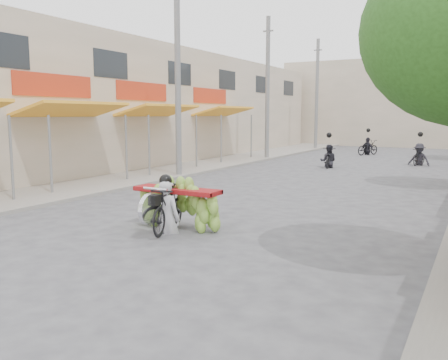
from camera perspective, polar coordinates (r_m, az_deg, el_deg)
ground at (r=7.42m, az=-23.74°, el=-13.00°), size 120.00×120.00×0.00m
sidewalk_left at (r=23.05m, az=-4.53°, el=1.61°), size 4.00×60.00×0.12m
shophouse_row_left at (r=25.25m, az=-15.52°, el=8.58°), size 9.77×40.00×6.00m
far_building at (r=42.52m, az=21.47°, el=8.59°), size 20.00×6.00×7.00m
utility_pole_mid at (r=19.59m, az=-5.58°, el=12.12°), size 0.60×0.24×8.00m
utility_pole_far at (r=27.48m, az=5.25°, el=10.89°), size 0.60×0.24×8.00m
utility_pole_back at (r=35.90m, az=11.10°, el=10.06°), size 0.60×0.24×8.00m
banana_motorbike at (r=10.52m, az=-6.37°, el=-2.28°), size 2.20×1.90×2.17m
bg_motorbike_a at (r=23.61m, az=12.46°, el=3.26°), size 0.92×1.71×1.95m
bg_motorbike_b at (r=25.95m, az=22.47°, el=3.54°), size 1.15×1.59×1.95m
bg_motorbike_c at (r=31.71m, az=16.92°, el=4.30°), size 1.34×1.81×1.95m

